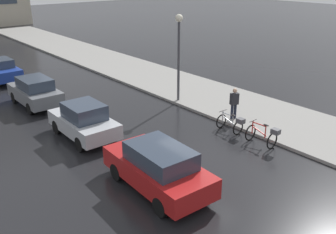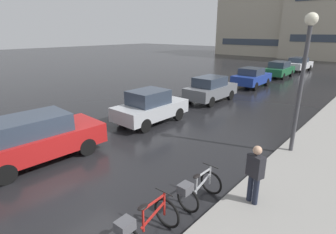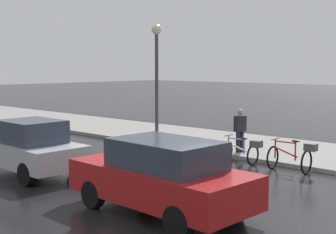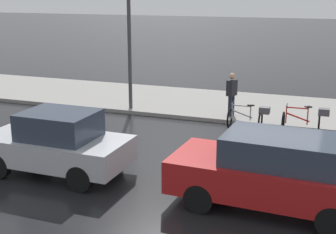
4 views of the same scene
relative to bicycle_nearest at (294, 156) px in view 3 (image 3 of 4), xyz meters
name	(u,v)px [view 3 (image 3 of 4)]	position (x,y,z in m)	size (l,w,h in m)	color
ground_plane	(214,188)	(-3.11, 0.68, -0.51)	(140.00, 140.00, 0.00)	black
sidewalk_kerb	(126,129)	(2.89, 10.68, -0.44)	(4.80, 60.00, 0.14)	gray
bicycle_nearest	(294,156)	(0.00, 0.00, 0.00)	(0.78, 1.45, 1.01)	black
bicycle_second	(243,150)	(0.03, 1.82, -0.04)	(0.70, 1.37, 0.91)	black
car_red	(162,176)	(-5.60, 0.25, 0.33)	(2.07, 4.40, 1.65)	#AD1919
car_silver	(30,148)	(-5.51, 5.70, 0.30)	(1.83, 3.78, 1.64)	#B2B5BA
pedestrian	(240,129)	(1.14, 2.70, 0.46)	(0.45, 0.35, 1.71)	#1E2333
streetlamp	(157,64)	(0.90, 6.60, 2.82)	(0.41, 0.41, 4.90)	#424247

